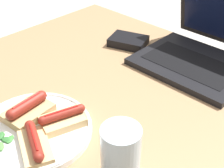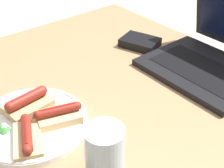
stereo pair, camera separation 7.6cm
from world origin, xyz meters
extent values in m
cube|color=#93704C|center=(0.00, 0.00, 0.71)|extent=(1.10, 0.81, 0.04)
cylinder|color=#93704C|center=(-0.46, 0.32, 0.35)|extent=(0.05, 0.05, 0.69)
cube|color=black|center=(0.05, 0.24, 0.74)|extent=(0.32, 0.26, 0.02)
cube|color=black|center=(0.05, 0.22, 0.75)|extent=(0.26, 0.14, 0.00)
cylinder|color=white|center=(-0.06, -0.26, 0.73)|extent=(0.26, 0.26, 0.02)
torus|color=white|center=(-0.06, -0.26, 0.74)|extent=(0.26, 0.26, 0.01)
cube|color=tan|center=(-0.10, -0.24, 0.75)|extent=(0.09, 0.12, 0.02)
cylinder|color=maroon|center=(-0.10, -0.24, 0.77)|extent=(0.03, 0.09, 0.03)
sphere|color=maroon|center=(-0.10, -0.28, 0.77)|extent=(0.03, 0.03, 0.03)
sphere|color=maroon|center=(-0.11, -0.20, 0.77)|extent=(0.03, 0.03, 0.03)
cylinder|color=red|center=(-0.10, -0.24, 0.79)|extent=(0.01, 0.07, 0.00)
cube|color=tan|center=(-0.02, -0.20, 0.75)|extent=(0.09, 0.11, 0.02)
cylinder|color=maroon|center=(-0.02, -0.20, 0.77)|extent=(0.05, 0.09, 0.02)
sphere|color=maroon|center=(-0.03, -0.25, 0.77)|extent=(0.02, 0.02, 0.02)
sphere|color=maroon|center=(-0.01, -0.16, 0.77)|extent=(0.02, 0.02, 0.02)
cylinder|color=red|center=(-0.02, -0.20, 0.78)|extent=(0.03, 0.07, 0.00)
cube|color=tan|center=(0.00, -0.29, 0.75)|extent=(0.12, 0.10, 0.01)
cylinder|color=maroon|center=(0.00, -0.29, 0.77)|extent=(0.10, 0.06, 0.02)
sphere|color=maroon|center=(0.04, -0.31, 0.77)|extent=(0.02, 0.02, 0.02)
sphere|color=maroon|center=(-0.05, -0.27, 0.77)|extent=(0.02, 0.02, 0.02)
cylinder|color=red|center=(0.00, -0.29, 0.78)|extent=(0.08, 0.04, 0.01)
ellipsoid|color=#2D662D|center=(-0.07, -0.32, 0.74)|extent=(0.02, 0.02, 0.01)
ellipsoid|color=#2D662D|center=(-0.07, -0.32, 0.74)|extent=(0.02, 0.02, 0.01)
ellipsoid|color=#387A33|center=(-0.06, -0.31, 0.74)|extent=(0.03, 0.03, 0.01)
cylinder|color=silver|center=(0.17, -0.22, 0.79)|extent=(0.07, 0.07, 0.13)
cube|color=black|center=(-0.19, 0.21, 0.74)|extent=(0.14, 0.12, 0.03)
camera|label=1|loc=(0.43, -0.51, 1.22)|focal=50.00mm
camera|label=2|loc=(0.48, -0.45, 1.22)|focal=50.00mm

